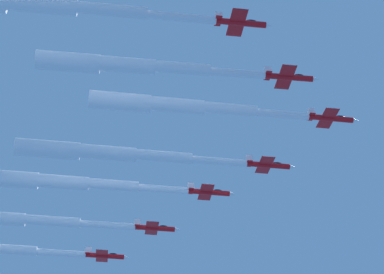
% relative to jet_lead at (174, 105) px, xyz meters
% --- Properties ---
extents(jet_lead, '(37.78, 40.61, 4.49)m').
position_rel_jet_lead_xyz_m(jet_lead, '(0.00, 0.00, 0.00)').
color(jet_lead, red).
extents(jet_port_inner, '(40.03, 43.41, 4.53)m').
position_rel_jet_lead_xyz_m(jet_port_inner, '(-0.06, -17.56, -2.35)').
color(jet_port_inner, red).
extents(jet_starboard_inner, '(36.42, 40.38, 4.44)m').
position_rel_jet_lead_xyz_m(jet_starboard_inner, '(14.98, 0.29, -2.75)').
color(jet_starboard_inner, red).
extents(jet_port_mid, '(38.02, 41.63, 4.47)m').
position_rel_jet_lead_xyz_m(jet_port_mid, '(-2.87, -32.15, -0.03)').
color(jet_port_mid, red).
extents(jet_starboard_mid, '(42.05, 45.53, 4.49)m').
position_rel_jet_lead_xyz_m(jet_starboard_mid, '(34.43, -2.94, -3.42)').
color(jet_starboard_mid, red).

